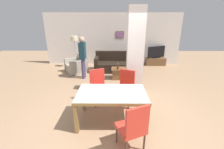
{
  "coord_description": "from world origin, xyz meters",
  "views": [
    {
      "loc": [
        0.04,
        -3.07,
        2.28
      ],
      "look_at": [
        0.0,
        0.78,
        0.9
      ],
      "focal_mm": 24.0,
      "sensor_mm": 36.0,
      "label": 1
    }
  ],
  "objects": [
    {
      "name": "floor_lamp",
      "position": [
        -1.9,
        4.43,
        1.34
      ],
      "size": [
        0.33,
        0.33,
        1.59
      ],
      "color": "#B7B7BC",
      "rests_on": "ground_plane"
    },
    {
      "name": "armchair",
      "position": [
        -1.66,
        3.65,
        0.28
      ],
      "size": [
        1.18,
        1.17,
        0.81
      ],
      "rotation": [
        0.0,
        0.0,
        2.19
      ],
      "color": "#A89F92",
      "rests_on": "ground_plane"
    },
    {
      "name": "dining_chair_far_left",
      "position": [
        -0.39,
        0.9,
        0.53
      ],
      "size": [
        0.61,
        0.61,
        0.98
      ],
      "rotation": [
        0.0,
        0.0,
        -2.73
      ],
      "color": "red",
      "rests_on": "ground_plane"
    },
    {
      "name": "coffee_table",
      "position": [
        0.34,
        2.83,
        0.23
      ],
      "size": [
        0.76,
        0.53,
        0.44
      ],
      "color": "brown",
      "rests_on": "ground_plane"
    },
    {
      "name": "bottle",
      "position": [
        0.22,
        2.69,
        0.54
      ],
      "size": [
        0.08,
        0.08,
        0.26
      ],
      "color": "#4C2D14",
      "rests_on": "coffee_table"
    },
    {
      "name": "tv_screen",
      "position": [
        2.33,
        4.87,
        0.71
      ],
      "size": [
        0.99,
        0.46,
        0.62
      ],
      "rotation": [
        0.0,
        0.0,
        3.54
      ],
      "color": "black",
      "rests_on": "tv_stand"
    },
    {
      "name": "dining_table",
      "position": [
        0.0,
        0.0,
        0.6
      ],
      "size": [
        1.59,
        0.97,
        0.75
      ],
      "color": "olive",
      "rests_on": "ground_plane"
    },
    {
      "name": "dining_chair_near_right",
      "position": [
        0.39,
        -0.88,
        0.53
      ],
      "size": [
        0.61,
        0.61,
        0.98
      ],
      "rotation": [
        0.0,
        0.0,
        0.42
      ],
      "color": "red",
      "rests_on": "ground_plane"
    },
    {
      "name": "tv_stand",
      "position": [
        2.33,
        4.87,
        0.2
      ],
      "size": [
        1.04,
        0.4,
        0.41
      ],
      "color": "brown",
      "rests_on": "ground_plane"
    },
    {
      "name": "divider_pillar",
      "position": [
        0.69,
        1.42,
        1.35
      ],
      "size": [
        0.49,
        0.32,
        2.7
      ],
      "color": "silver",
      "rests_on": "ground_plane"
    },
    {
      "name": "dining_chair_far_right",
      "position": [
        0.39,
        0.85,
        0.53
      ],
      "size": [
        0.61,
        0.61,
        0.98
      ],
      "rotation": [
        0.0,
        0.0,
        2.71
      ],
      "color": "red",
      "rests_on": "ground_plane"
    },
    {
      "name": "standing_person",
      "position": [
        -1.21,
        2.89,
        0.99
      ],
      "size": [
        0.23,
        0.39,
        1.71
      ],
      "rotation": [
        0.0,
        0.0,
        -1.61
      ],
      "color": "#453B5F",
      "rests_on": "ground_plane"
    },
    {
      "name": "sofa",
      "position": [
        0.24,
        3.9,
        0.3
      ],
      "size": [
        2.17,
        0.93,
        0.9
      ],
      "rotation": [
        0.0,
        0.0,
        3.14
      ],
      "color": "black",
      "rests_on": "ground_plane"
    },
    {
      "name": "ground_plane",
      "position": [
        0.0,
        0.0,
        0.0
      ],
      "size": [
        18.0,
        18.0,
        0.0
      ],
      "primitive_type": "plane",
      "color": "tan"
    },
    {
      "name": "back_wall",
      "position": [
        0.0,
        5.15,
        1.35
      ],
      "size": [
        7.2,
        0.09,
        2.7
      ],
      "color": "silver",
      "rests_on": "ground_plane"
    }
  ]
}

